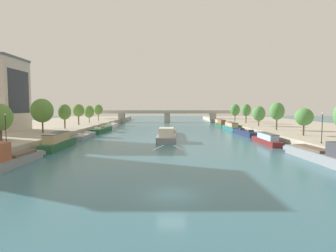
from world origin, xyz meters
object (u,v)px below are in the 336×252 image
barge_midriver (167,134)px  lamppost_right_bank (322,126)px  tree_left_distant (65,112)px  tree_right_midway (277,111)px  moored_boat_left_midway (85,136)px  moored_boat_right_near (245,133)px  moored_boat_left_gap_after (102,130)px  moored_boat_right_gap_after (221,124)px  tree_right_distant (235,110)px  tree_right_past_mid (304,117)px  tree_left_second (98,110)px  tree_right_by_lamp (259,114)px  tree_left_by_lamp (78,110)px  bridge_far (167,115)px  tree_left_past_mid (89,112)px  moored_boat_left_second (58,142)px  lamppost_left_bank (6,128)px  moored_boat_left_end (112,126)px  moored_boat_left_near (16,158)px  moored_boat_right_second (318,154)px  tree_right_nearest (246,110)px  tree_left_far (0,117)px  tree_left_midway (42,111)px  moored_boat_right_lone (231,127)px

barge_midriver → lamppost_right_bank: size_ratio=5.05×
tree_left_distant → tree_right_midway: (54.09, -4.53, 0.28)m
moored_boat_left_midway → moored_boat_right_near: 40.94m
moored_boat_left_gap_after → moored_boat_right_gap_after: bearing=26.1°
tree_right_distant → lamppost_right_bank: (-2.99, -63.11, -1.84)m
moored_boat_left_gap_after → tree_right_past_mid: tree_right_past_mid is taller
tree_left_second → tree_right_by_lamp: 62.83m
tree_right_by_lamp → moored_boat_left_midway: bearing=-162.6°
moored_boat_right_near → tree_right_distant: size_ratio=2.10×
moored_boat_right_near → tree_right_midway: bearing=-34.4°
moored_boat_right_gap_after → tree_right_by_lamp: (6.92, -20.41, 4.37)m
tree_left_by_lamp → bridge_far: size_ratio=0.10×
moored_boat_right_gap_after → tree_left_past_mid: 48.79m
tree_left_by_lamp → moored_boat_left_second: bearing=-77.0°
lamppost_left_bank → tree_right_midway: bearing=26.8°
moored_boat_left_gap_after → moored_boat_left_end: size_ratio=1.26×
moored_boat_left_near → lamppost_right_bank: lamppost_right_bank is taller
moored_boat_left_gap_after → bridge_far: bridge_far is taller
moored_boat_right_gap_after → tree_right_distant: tree_right_distant is taller
barge_midriver → tree_left_distant: bearing=167.4°
moored_boat_right_second → moored_boat_right_near: 33.18m
tree_right_nearest → lamppost_left_bank: tree_right_nearest is taller
moored_boat_left_gap_after → tree_left_far: 36.09m
moored_boat_left_gap_after → tree_right_distant: (46.75, 24.99, 5.65)m
moored_boat_right_near → moored_boat_left_end: bearing=147.2°
moored_boat_left_end → tree_left_past_mid: tree_left_past_mid is taller
moored_boat_right_near → lamppost_right_bank: 28.84m
tree_left_by_lamp → lamppost_left_bank: bearing=-84.7°
moored_boat_left_gap_after → tree_right_by_lamp: size_ratio=2.53×
lamppost_right_bank → lamppost_left_bank: bearing=-177.8°
tree_right_distant → lamppost_left_bank: size_ratio=1.44×
tree_left_midway → moored_boat_right_near: bearing=13.7°
tree_right_by_lamp → tree_right_nearest: tree_right_nearest is taller
tree_left_second → moored_boat_left_end: bearing=-56.8°
moored_boat_right_second → moored_boat_right_near: bearing=90.3°
tree_left_past_mid → moored_boat_right_gap_after: bearing=5.1°
moored_boat_left_near → tree_left_second: bearing=96.6°
tree_left_far → tree_left_past_mid: bearing=89.9°
moored_boat_left_end → moored_boat_right_gap_after: 40.71m
moored_boat_right_lone → tree_right_by_lamp: size_ratio=2.46×
moored_boat_right_near → tree_right_past_mid: tree_right_past_mid is taller
tree_right_past_mid → bridge_far: tree_right_past_mid is taller
tree_right_past_mid → tree_left_midway: bearing=174.3°
moored_boat_right_lone → tree_left_by_lamp: size_ratio=2.21×
tree_left_far → tree_left_second: size_ratio=0.93×
tree_right_nearest → tree_left_by_lamp: bearing=-172.5°
tree_left_by_lamp → moored_boat_left_near: bearing=-80.3°
moored_boat_right_near → tree_left_by_lamp: size_ratio=2.17×
bridge_far → tree_right_midway: bearing=-66.9°
moored_boat_right_second → tree_left_midway: size_ratio=1.89×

